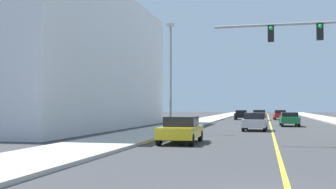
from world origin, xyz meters
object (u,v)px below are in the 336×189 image
object	(u,v)px
street_lamp	(171,72)
car_red	(280,115)
car_black	(241,115)
car_green	(289,119)
car_yellow	(181,130)
car_gray	(260,115)
car_silver	(255,121)

from	to	relation	value
street_lamp	car_red	distance (m)	35.15
car_black	car_red	bearing A→B (deg)	11.99
car_green	car_black	bearing A→B (deg)	106.01
car_green	car_yellow	xyz separation A→B (m)	(-6.77, -20.97, 0.01)
car_gray	car_yellow	bearing A→B (deg)	-93.12
street_lamp	car_green	bearing A→B (deg)	56.32
car_red	car_yellow	size ratio (longest dim) A/B	0.98
car_red	car_yellow	xyz separation A→B (m)	(-6.53, -41.22, -0.00)
car_red	street_lamp	bearing A→B (deg)	-107.11
car_black	car_gray	size ratio (longest dim) A/B	0.88
car_yellow	car_gray	xyz separation A→B (m)	(3.63, 37.89, 0.02)
car_silver	car_red	bearing A→B (deg)	86.36
street_lamp	car_black	distance (m)	33.12
car_green	car_gray	world-z (taller)	car_gray
street_lamp	car_green	distance (m)	16.74
car_gray	car_black	bearing A→B (deg)	142.00
street_lamp	car_red	bearing A→B (deg)	75.42
street_lamp	car_silver	xyz separation A→B (m)	(5.88, 5.10, -3.78)
car_black	car_yellow	xyz separation A→B (m)	(-0.98, -40.14, 0.00)
street_lamp	car_yellow	size ratio (longest dim) A/B	1.83
car_red	car_gray	world-z (taller)	car_gray
street_lamp	car_gray	distance (m)	31.28
car_green	car_silver	distance (m)	9.03
car_red	car_green	bearing A→B (deg)	-91.84
car_yellow	car_gray	world-z (taller)	car_gray
street_lamp	car_gray	bearing A→B (deg)	79.04
car_black	car_red	size ratio (longest dim) A/B	0.93
car_green	car_red	xyz separation A→B (m)	(-0.24, 20.25, 0.01)
car_silver	car_yellow	distance (m)	13.02
car_black	car_yellow	distance (m)	40.16
car_green	car_red	size ratio (longest dim) A/B	1.02
street_lamp	car_green	world-z (taller)	street_lamp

